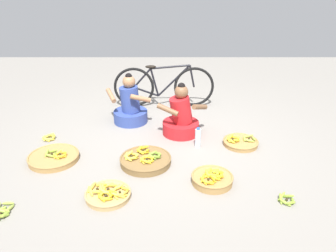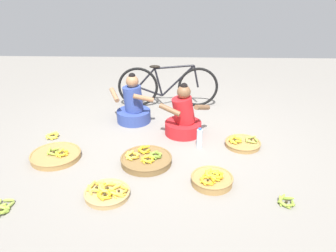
{
  "view_description": "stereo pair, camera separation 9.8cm",
  "coord_description": "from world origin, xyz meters",
  "px_view_note": "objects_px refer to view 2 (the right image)",
  "views": [
    {
      "loc": [
        0.02,
        -3.97,
        2.11
      ],
      "look_at": [
        0.0,
        -0.2,
        0.35
      ],
      "focal_mm": 35.24,
      "sensor_mm": 36.0,
      "label": 1
    },
    {
      "loc": [
        0.12,
        -3.97,
        2.11
      ],
      "look_at": [
        0.0,
        -0.2,
        0.35
      ],
      "focal_mm": 35.24,
      "sensor_mm": 36.0,
      "label": 2
    }
  ],
  "objects_px": {
    "water_bottle": "(200,138)",
    "banana_basket_front_left": "(146,159)",
    "bicycle_leaning": "(168,86)",
    "loose_bananas_front_right": "(286,202)",
    "loose_bananas_back_left": "(2,208)",
    "loose_bananas_mid_right": "(52,136)",
    "banana_basket_near_bicycle": "(56,155)",
    "banana_basket_back_center": "(107,193)",
    "banana_basket_front_center": "(243,143)",
    "vendor_woman_behind": "(133,107)",
    "banana_basket_back_right": "(212,179)",
    "vendor_woman_front": "(183,118)"
  },
  "relations": [
    {
      "from": "vendor_woman_behind",
      "to": "bicycle_leaning",
      "type": "xyz_separation_m",
      "value": [
        0.51,
        0.67,
        0.11
      ]
    },
    {
      "from": "banana_basket_front_left",
      "to": "water_bottle",
      "type": "xyz_separation_m",
      "value": [
        0.67,
        0.43,
        0.08
      ]
    },
    {
      "from": "bicycle_leaning",
      "to": "loose_bananas_back_left",
      "type": "relative_size",
      "value": 5.95
    },
    {
      "from": "banana_basket_near_bicycle",
      "to": "loose_bananas_mid_right",
      "type": "distance_m",
      "value": 0.62
    },
    {
      "from": "vendor_woman_behind",
      "to": "loose_bananas_back_left",
      "type": "distance_m",
      "value": 2.4
    },
    {
      "from": "vendor_woman_behind",
      "to": "loose_bananas_back_left",
      "type": "height_order",
      "value": "vendor_woman_behind"
    },
    {
      "from": "banana_basket_back_center",
      "to": "loose_bananas_front_right",
      "type": "distance_m",
      "value": 1.82
    },
    {
      "from": "loose_bananas_back_left",
      "to": "loose_bananas_mid_right",
      "type": "relative_size",
      "value": 1.37
    },
    {
      "from": "loose_bananas_front_right",
      "to": "loose_bananas_mid_right",
      "type": "bearing_deg",
      "value": 154.2
    },
    {
      "from": "loose_bananas_front_right",
      "to": "loose_bananas_mid_right",
      "type": "relative_size",
      "value": 0.95
    },
    {
      "from": "vendor_woman_behind",
      "to": "banana_basket_near_bicycle",
      "type": "xyz_separation_m",
      "value": [
        -0.83,
        -1.16,
        -0.2
      ]
    },
    {
      "from": "bicycle_leaning",
      "to": "banana_basket_near_bicycle",
      "type": "distance_m",
      "value": 2.29
    },
    {
      "from": "banana_basket_near_bicycle",
      "to": "loose_bananas_mid_right",
      "type": "relative_size",
      "value": 2.96
    },
    {
      "from": "vendor_woman_front",
      "to": "loose_bananas_mid_right",
      "type": "bearing_deg",
      "value": -174.34
    },
    {
      "from": "banana_basket_near_bicycle",
      "to": "loose_bananas_front_right",
      "type": "bearing_deg",
      "value": -17.35
    },
    {
      "from": "loose_bananas_front_right",
      "to": "vendor_woman_behind",
      "type": "bearing_deg",
      "value": 131.99
    },
    {
      "from": "banana_basket_back_right",
      "to": "banana_basket_front_left",
      "type": "height_order",
      "value": "banana_basket_back_right"
    },
    {
      "from": "vendor_woman_front",
      "to": "loose_bananas_front_right",
      "type": "distance_m",
      "value": 1.88
    },
    {
      "from": "vendor_woman_front",
      "to": "banana_basket_near_bicycle",
      "type": "bearing_deg",
      "value": -154.83
    },
    {
      "from": "loose_bananas_back_left",
      "to": "banana_basket_front_center",
      "type": "bearing_deg",
      "value": 28.48
    },
    {
      "from": "loose_bananas_back_left",
      "to": "loose_bananas_front_right",
      "type": "bearing_deg",
      "value": 3.67
    },
    {
      "from": "bicycle_leaning",
      "to": "loose_bananas_back_left",
      "type": "xyz_separation_m",
      "value": [
        -1.54,
        -2.83,
        -0.33
      ]
    },
    {
      "from": "banana_basket_near_bicycle",
      "to": "banana_basket_front_left",
      "type": "height_order",
      "value": "banana_basket_front_left"
    },
    {
      "from": "vendor_woman_front",
      "to": "banana_basket_back_right",
      "type": "bearing_deg",
      "value": -76.23
    },
    {
      "from": "vendor_woman_behind",
      "to": "banana_basket_front_left",
      "type": "height_order",
      "value": "vendor_woman_behind"
    },
    {
      "from": "banana_basket_back_center",
      "to": "loose_bananas_back_left",
      "type": "bearing_deg",
      "value": -165.5
    },
    {
      "from": "water_bottle",
      "to": "banana_basket_front_left",
      "type": "bearing_deg",
      "value": -147.3
    },
    {
      "from": "loose_bananas_mid_right",
      "to": "banana_basket_near_bicycle",
      "type": "bearing_deg",
      "value": -66.34
    },
    {
      "from": "vendor_woman_behind",
      "to": "loose_bananas_front_right",
      "type": "relative_size",
      "value": 3.9
    },
    {
      "from": "loose_bananas_back_left",
      "to": "banana_basket_back_center",
      "type": "bearing_deg",
      "value": 14.5
    },
    {
      "from": "vendor_woman_behind",
      "to": "water_bottle",
      "type": "height_order",
      "value": "vendor_woman_behind"
    },
    {
      "from": "banana_basket_near_bicycle",
      "to": "loose_bananas_mid_right",
      "type": "height_order",
      "value": "banana_basket_near_bicycle"
    },
    {
      "from": "banana_basket_back_right",
      "to": "loose_bananas_front_right",
      "type": "height_order",
      "value": "banana_basket_back_right"
    },
    {
      "from": "loose_bananas_front_right",
      "to": "banana_basket_near_bicycle",
      "type": "bearing_deg",
      "value": 162.65
    },
    {
      "from": "bicycle_leaning",
      "to": "banana_basket_near_bicycle",
      "type": "xyz_separation_m",
      "value": [
        -1.34,
        -1.83,
        -0.31
      ]
    },
    {
      "from": "bicycle_leaning",
      "to": "loose_bananas_front_right",
      "type": "xyz_separation_m",
      "value": [
        1.27,
        -2.65,
        -0.33
      ]
    },
    {
      "from": "banana_basket_back_right",
      "to": "loose_bananas_back_left",
      "type": "relative_size",
      "value": 1.62
    },
    {
      "from": "banana_basket_near_bicycle",
      "to": "water_bottle",
      "type": "height_order",
      "value": "water_bottle"
    },
    {
      "from": "banana_basket_front_left",
      "to": "banana_basket_back_right",
      "type": "bearing_deg",
      "value": -28.17
    },
    {
      "from": "vendor_woman_behind",
      "to": "water_bottle",
      "type": "relative_size",
      "value": 2.77
    },
    {
      "from": "bicycle_leaning",
      "to": "banana_basket_front_left",
      "type": "xyz_separation_m",
      "value": [
        -0.2,
        -1.91,
        -0.3
      ]
    },
    {
      "from": "banana_basket_back_right",
      "to": "water_bottle",
      "type": "height_order",
      "value": "water_bottle"
    },
    {
      "from": "banana_basket_back_right",
      "to": "banana_basket_front_center",
      "type": "xyz_separation_m",
      "value": [
        0.49,
        0.89,
        -0.02
      ]
    },
    {
      "from": "loose_bananas_front_right",
      "to": "water_bottle",
      "type": "xyz_separation_m",
      "value": [
        -0.81,
        1.17,
        0.1
      ]
    },
    {
      "from": "vendor_woman_behind",
      "to": "water_bottle",
      "type": "xyz_separation_m",
      "value": [
        0.97,
        -0.81,
        -0.11
      ]
    },
    {
      "from": "banana_basket_front_center",
      "to": "vendor_woman_behind",
      "type": "bearing_deg",
      "value": 154.0
    },
    {
      "from": "banana_basket_back_right",
      "to": "loose_bananas_back_left",
      "type": "distance_m",
      "value": 2.16
    },
    {
      "from": "loose_bananas_mid_right",
      "to": "banana_basket_back_right",
      "type": "bearing_deg",
      "value": -26.11
    },
    {
      "from": "banana_basket_back_right",
      "to": "banana_basket_back_center",
      "type": "bearing_deg",
      "value": -166.97
    },
    {
      "from": "water_bottle",
      "to": "vendor_woman_behind",
      "type": "bearing_deg",
      "value": 140.14
    }
  ]
}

